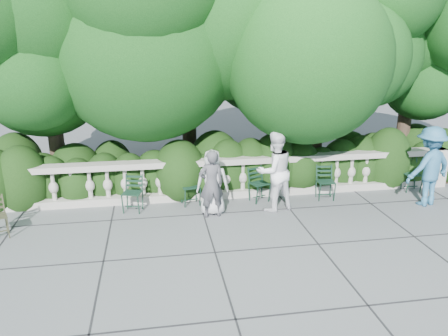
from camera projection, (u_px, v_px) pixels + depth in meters
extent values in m
plane|color=#565A5F|center=(232.00, 228.00, 9.05)|extent=(90.00, 90.00, 0.00)
cube|color=#9E998E|center=(219.00, 194.00, 10.72)|extent=(12.00, 0.32, 0.18)
cube|color=#9E998E|center=(219.00, 161.00, 10.48)|extent=(12.00, 0.36, 0.14)
cube|color=#9E998E|center=(435.00, 167.00, 11.51)|extent=(0.44, 0.44, 1.00)
cylinder|color=#3F3023|center=(56.00, 134.00, 11.22)|extent=(0.40, 0.40, 2.80)
ellipsoid|color=#0E3610|center=(41.00, 42.00, 10.13)|extent=(5.28, 5.28, 3.96)
cylinder|color=#3F3023|center=(189.00, 114.00, 12.25)|extent=(0.40, 0.40, 3.40)
ellipsoid|color=#0E3610|center=(188.00, 10.00, 10.95)|extent=(6.24, 6.24, 4.68)
cylinder|color=#3F3023|center=(316.00, 122.00, 12.19)|extent=(0.40, 0.40, 3.00)
ellipsoid|color=#0E3610|center=(329.00, 31.00, 11.05)|extent=(5.52, 5.52, 4.14)
cylinder|color=#3F3023|center=(404.00, 122.00, 13.19)|extent=(0.40, 0.40, 2.60)
ellipsoid|color=#0E3610|center=(421.00, 51.00, 12.20)|extent=(4.80, 4.80, 3.60)
imported|color=silver|center=(212.00, 182.00, 9.58)|extent=(0.76, 0.53, 1.47)
imported|color=#47464C|center=(211.00, 184.00, 9.42)|extent=(0.59, 0.43, 1.50)
imported|color=white|center=(274.00, 171.00, 9.75)|extent=(1.06, 0.94, 1.84)
imported|color=teal|center=(429.00, 166.00, 10.05)|extent=(1.34, 0.98, 1.86)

